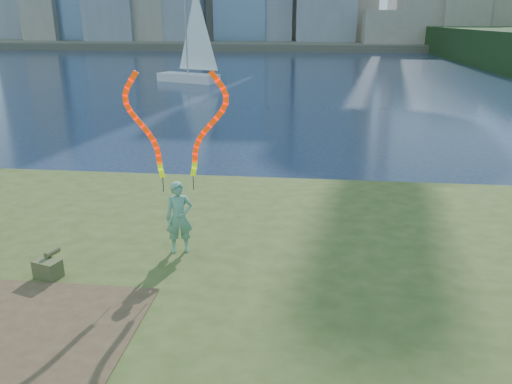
# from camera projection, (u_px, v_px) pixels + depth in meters

# --- Properties ---
(ground) EXTENTS (320.00, 320.00, 0.00)m
(ground) POSITION_uv_depth(u_px,v_px,m) (214.00, 283.00, 10.42)
(ground) COLOR #1A2843
(ground) RESTS_ON ground
(grassy_knoll) EXTENTS (20.00, 18.00, 0.80)m
(grassy_knoll) POSITION_uv_depth(u_px,v_px,m) (186.00, 335.00, 8.15)
(grassy_knoll) COLOR #384719
(grassy_knoll) RESTS_ON ground
(dirt_patch) EXTENTS (3.20, 3.00, 0.02)m
(dirt_patch) POSITION_uv_depth(u_px,v_px,m) (25.00, 335.00, 7.38)
(dirt_patch) COLOR #47331E
(dirt_patch) RESTS_ON grassy_knoll
(far_shore) EXTENTS (320.00, 40.00, 1.20)m
(far_shore) POSITION_uv_depth(u_px,v_px,m) (304.00, 43.00, 99.36)
(far_shore) COLOR #4E4939
(far_shore) RESTS_ON ground
(woman_with_ribbons) EXTENTS (1.90, 0.64, 3.86)m
(woman_with_ribbons) POSITION_uv_depth(u_px,v_px,m) (178.00, 182.00, 9.61)
(woman_with_ribbons) COLOR #13753E
(woman_with_ribbons) RESTS_ON grassy_knoll
(canvas_bag) EXTENTS (0.53, 0.60, 0.44)m
(canvas_bag) POSITION_uv_depth(u_px,v_px,m) (48.00, 268.00, 9.00)
(canvas_bag) COLOR #3E4423
(canvas_bag) RESTS_ON grassy_knoll
(sailboat) EXTENTS (5.76, 3.74, 8.86)m
(sailboat) POSITION_uv_depth(u_px,v_px,m) (191.00, 64.00, 42.62)
(sailboat) COLOR silver
(sailboat) RESTS_ON ground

